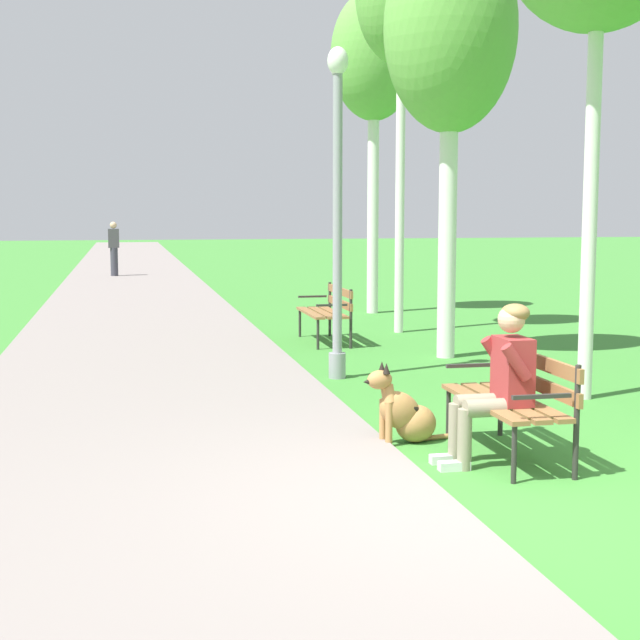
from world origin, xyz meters
TOP-DOWN VIEW (x-y plane):
  - ground_plane at (0.00, 0.00)m, footprint 120.00×120.00m
  - paved_path at (-2.19, 24.00)m, footprint 3.78×60.00m
  - park_bench_near at (0.57, 1.08)m, footprint 0.55×1.50m
  - park_bench_mid at (0.54, 7.77)m, footprint 0.55×1.50m
  - person_seated_on_near_bench at (0.37, 0.90)m, footprint 0.74×0.49m
  - dog_shepherd at (-0.15, 1.68)m, footprint 0.83×0.34m
  - lamp_post_near at (-0.01, 4.81)m, footprint 0.24×0.24m
  - birch_tree_third at (1.77, 6.04)m, footprint 1.75×1.58m
  - birch_tree_fifth at (2.25, 11.55)m, footprint 1.64×1.40m
  - pedestrian_distant at (-2.71, 22.68)m, footprint 0.32×0.22m

SIDE VIEW (x-z plane):
  - ground_plane at x=0.00m, z-range 0.00..0.00m
  - paved_path at x=-2.19m, z-range 0.00..0.04m
  - dog_shepherd at x=-0.15m, z-range -0.09..0.61m
  - park_bench_near at x=0.57m, z-range 0.09..0.94m
  - park_bench_mid at x=0.54m, z-range 0.09..0.94m
  - person_seated_on_near_bench at x=0.37m, z-range 0.06..1.31m
  - pedestrian_distant at x=-2.71m, z-range 0.02..1.67m
  - lamp_post_near at x=-0.01m, z-range 0.07..3.87m
  - birch_tree_third at x=1.77m, z-range 1.42..7.07m
  - birch_tree_fifth at x=2.25m, z-range 1.73..7.81m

